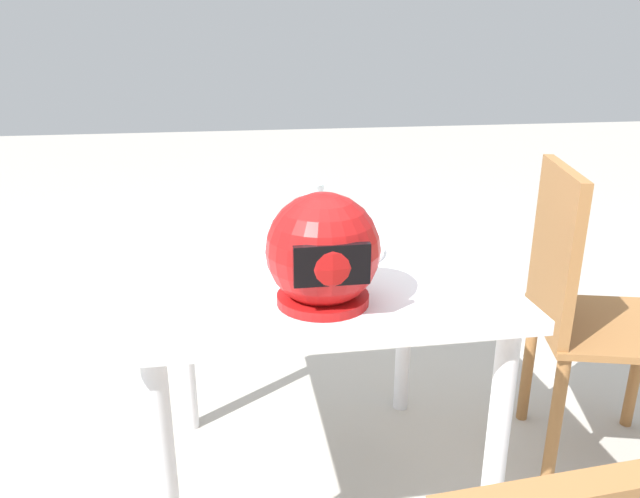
% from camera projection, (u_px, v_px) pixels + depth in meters
% --- Properties ---
extents(ground_plane, '(14.00, 14.00, 0.00)m').
position_uv_depth(ground_plane, '(314.00, 488.00, 1.75)').
color(ground_plane, '#B2ADA3').
extents(dining_table, '(0.84, 0.83, 0.70)m').
position_uv_depth(dining_table, '(313.00, 297.00, 1.55)').
color(dining_table, white).
rests_on(dining_table, ground).
extents(pizza_plate, '(0.30, 0.30, 0.01)m').
position_uv_depth(pizza_plate, '(327.00, 250.00, 1.57)').
color(pizza_plate, white).
rests_on(pizza_plate, dining_table).
extents(pizza, '(0.26, 0.26, 0.05)m').
position_uv_depth(pizza, '(325.00, 243.00, 1.56)').
color(pizza, tan).
rests_on(pizza, pizza_plate).
extents(motorcycle_helmet, '(0.24, 0.24, 0.24)m').
position_uv_depth(motorcycle_helmet, '(323.00, 253.00, 1.24)').
color(motorcycle_helmet, '#B21414').
rests_on(motorcycle_helmet, dining_table).
extents(drinking_glass, '(0.07, 0.07, 0.12)m').
position_uv_depth(drinking_glass, '(312.00, 204.00, 1.80)').
color(drinking_glass, silver).
rests_on(drinking_glass, dining_table).
extents(chair_side, '(0.49, 0.49, 0.90)m').
position_uv_depth(chair_side, '(582.00, 304.00, 1.73)').
color(chair_side, '#996638').
rests_on(chair_side, ground).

